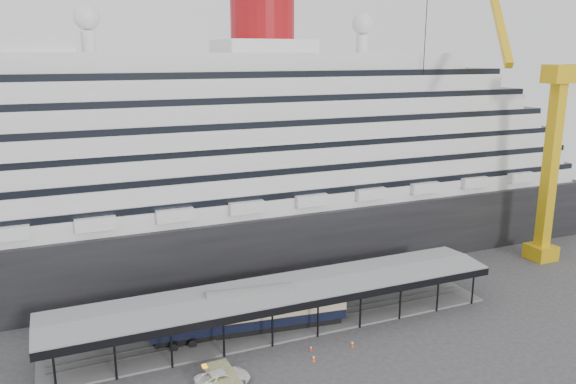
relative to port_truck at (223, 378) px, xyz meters
name	(u,v)px	position (x,y,z in m)	size (l,w,h in m)	color
ground	(299,345)	(10.41, 4.37, -0.78)	(200.00, 200.00, 0.00)	#353537
cruise_ship	(217,147)	(10.46, 36.37, 17.57)	(130.00, 30.00, 43.90)	black
platform_canopy	(282,308)	(10.41, 9.37, 1.58)	(56.00, 9.18, 5.30)	slate
crane_yellow	(546,138)	(57.48, 14.91, 19.17)	(23.83, 18.78, 47.60)	gold
port_truck	(223,378)	(0.00, 0.00, 0.00)	(2.60, 5.64, 1.57)	white
pullman_carriage	(250,311)	(6.25, 9.37, 2.02)	(23.82, 5.86, 23.19)	black
traffic_cone_left	(314,358)	(10.46, 0.47, -0.41)	(0.49, 0.49, 0.75)	#FB520D
traffic_cone_mid	(311,348)	(11.15, 2.60, -0.46)	(0.44, 0.44, 0.65)	red
traffic_cone_right	(352,343)	(15.90, 1.54, -0.38)	(0.44, 0.44, 0.82)	#D24A0B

